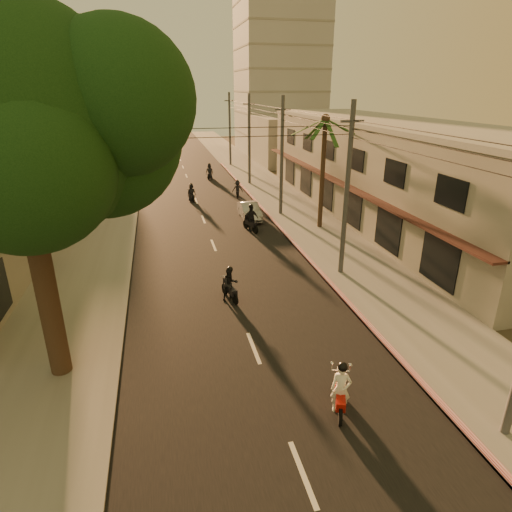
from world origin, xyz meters
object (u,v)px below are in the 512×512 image
Objects in this scene: broadleaf_tree at (30,125)px; scooter_red at (341,390)px; scooter_far_a at (191,193)px; scooter_far_b at (238,189)px; scooter_far_c at (210,172)px; scooter_mid_a at (230,285)px; scooter_mid_b at (251,219)px; parked_car at (250,211)px; palm_tree at (325,126)px.

broadleaf_tree is 12.16m from scooter_red.
scooter_far_a is 4.31m from scooter_far_b.
scooter_far_b is 9.12m from scooter_far_c.
scooter_mid_a is 20.61m from scooter_far_b.
broadleaf_tree is at bearing -88.97° from scooter_far_c.
scooter_far_b is (0.91, 10.13, -0.15)m from scooter_mid_b.
scooter_far_a is at bearing -90.13° from scooter_far_c.
scooter_red is (8.49, -4.13, -7.67)m from broadleaf_tree.
scooter_red is 21.42m from parked_car.
broadleaf_tree is at bearing -101.76° from scooter_far_b.
broadleaf_tree is 20.18m from palm_tree.
palm_tree is 4.94× the size of scooter_far_a.
scooter_mid_b is at bearing 55.95° from broadleaf_tree.
scooter_mid_b is at bearing -83.53° from scooter_far_b.
palm_tree is at bearing 35.11° from scooter_mid_a.
scooter_mid_b reaches higher than scooter_red.
broadleaf_tree reaches higher than palm_tree.
scooter_mid_b is (9.60, 14.20, -7.58)m from broadleaf_tree.
scooter_far_b is (2.02, 28.46, -0.06)m from scooter_red.
parked_car is (3.74, 13.09, -0.16)m from scooter_mid_a.
palm_tree reaches higher than scooter_far_a.
parked_car is (1.66, 21.36, -0.18)m from scooter_red.
scooter_far_c is at bearing 70.15° from scooter_mid_a.
scooter_far_b is (-4.10, 10.48, -6.40)m from palm_tree.
palm_tree is at bearing -57.81° from scooter_far_c.
palm_tree reaches higher than parked_car.
scooter_mid_b is 3.09m from parked_car.
parked_car is at bearing -81.24° from scooter_far_b.
scooter_mid_a is 10.55m from scooter_mid_b.
scooter_far_c is (-0.58, 19.13, -0.09)m from scooter_mid_b.
broadleaf_tree is at bearing -161.93° from scooter_mid_a.
scooter_mid_a is at bearing 32.82° from broadleaf_tree.
scooter_far_a is at bearing 75.32° from broadleaf_tree.
palm_tree is 20.03m from scooter_red.
broadleaf_tree reaches higher than scooter_far_c.
scooter_far_b is 7.12m from parked_car.
scooter_far_a is (-3.37, 9.59, -0.16)m from scooter_mid_b.
parked_car is at bearing 142.87° from palm_tree.
parked_car is (-4.46, 3.37, -6.52)m from palm_tree.
scooter_mid_b is 10.17m from scooter_far_a.
broadleaf_tree reaches higher than parked_car.
scooter_red is at bearing -110.91° from scooter_mid_b.
parked_car is (10.15, 17.23, -7.85)m from broadleaf_tree.
broadleaf_tree reaches higher than scooter_far_a.
scooter_red reaches higher than scooter_mid_a.
scooter_mid_b reaches higher than scooter_far_a.
scooter_mid_a is at bearing -78.92° from scooter_far_c.
scooter_red is 18.36m from scooter_mid_b.
scooter_mid_a is 13.61m from parked_car.
palm_tree is 4.52× the size of scooter_red.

